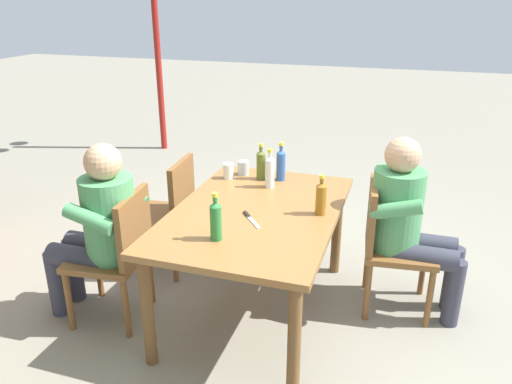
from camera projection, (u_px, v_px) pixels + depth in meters
name	position (u px, v px, depth m)	size (l,w,h in m)	color
ground_plane	(256.00, 310.00, 3.34)	(24.00, 24.00, 0.00)	gray
dining_table	(256.00, 223.00, 3.10)	(1.49, 0.99, 0.73)	olive
chair_far_left	(119.00, 250.00, 3.09)	(0.49, 0.49, 0.87)	brown
chair_near_right	(388.00, 240.00, 3.22)	(0.48, 0.48, 0.87)	brown
chair_far_right	(168.00, 209.00, 3.68)	(0.48, 0.48, 0.87)	brown
person_in_white_shirt	(100.00, 224.00, 3.05)	(0.47, 0.61, 1.18)	#4C935B
person_in_plaid_shirt	(409.00, 219.00, 3.13)	(0.47, 0.61, 1.18)	#4C935B
bottle_green	(216.00, 220.00, 2.66)	(0.06, 0.06, 0.27)	#287A38
bottle_olive	(261.00, 164.00, 3.54)	(0.06, 0.06, 0.26)	#566623
bottle_clear	(270.00, 171.00, 3.38)	(0.06, 0.06, 0.27)	white
bottle_blue	(281.00, 164.00, 3.51)	(0.06, 0.06, 0.28)	#2D56A3
bottle_amber	(321.00, 198.00, 2.97)	(0.06, 0.06, 0.25)	#996019
cup_white	(228.00, 171.00, 3.57)	(0.07, 0.07, 0.11)	white
cup_steel	(243.00, 168.00, 3.65)	(0.08, 0.08, 0.10)	#B2B7BC
table_knife	(250.00, 219.00, 2.94)	(0.20, 0.17, 0.01)	silver
backpack_by_near_side	(283.00, 207.00, 4.40)	(0.34, 0.26, 0.45)	#47663D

